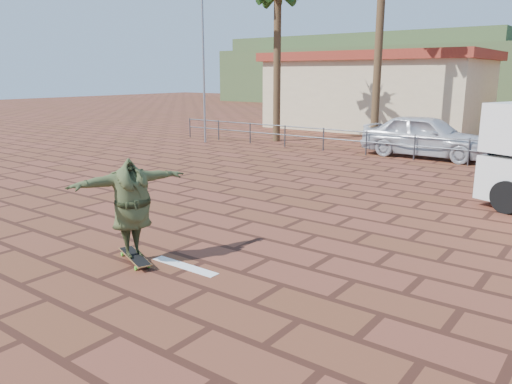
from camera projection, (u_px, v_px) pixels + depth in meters
ground at (202, 240)px, 9.99m from camera, size 120.00×120.00×0.00m
paint_stripe at (185, 266)px, 8.65m from camera, size 1.40×0.22×0.01m
guardrail at (415, 143)px, 19.18m from camera, size 24.06×0.06×1.00m
flagpole at (205, 44)px, 23.25m from camera, size 1.30×0.10×8.00m
building_west at (377, 91)px, 30.10m from camera, size 12.60×7.60×4.50m
hill_back at (369, 68)px, 65.51m from camera, size 35.00×14.00×8.00m
longboard at (135, 257)px, 8.84m from camera, size 1.16×0.66×0.11m
skateboarder at (132, 208)px, 8.64m from camera, size 1.14×2.23×1.75m
car_silver at (426, 136)px, 19.87m from camera, size 5.01×2.08×1.70m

